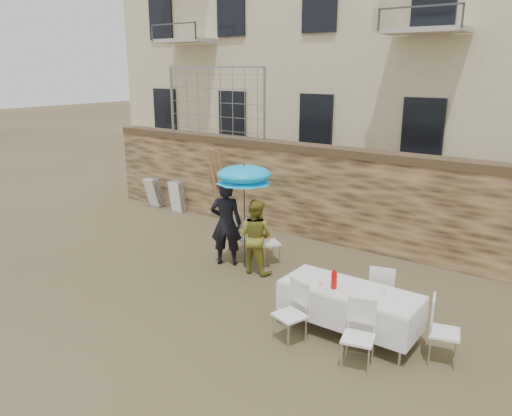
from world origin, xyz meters
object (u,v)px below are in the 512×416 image
Objects in this scene: woman_dress at (255,236)px; soda_bottle at (334,280)px; couple_chair_left at (242,235)px; couple_chair_right at (269,242)px; banquet_table at (350,291)px; table_chair_front_left at (290,314)px; umbrella at (244,178)px; chair_stack_left at (157,191)px; table_chair_front_right at (358,337)px; table_chair_back at (382,291)px; table_chair_side at (445,331)px; man_suit at (226,223)px; chair_stack_right at (179,196)px.

soda_bottle is (2.41, -1.28, 0.15)m from woman_dress.
couple_chair_right is (0.70, 0.00, 0.00)m from couple_chair_left.
banquet_table is 2.19× the size of table_chair_front_left.
chair_stack_left is (-4.93, 2.18, -1.43)m from umbrella.
table_chair_front_left is at bearing 165.74° from table_chair_front_right.
couple_chair_left reaches higher than chair_stack_left.
couple_chair_left is 4.56m from table_chair_front_right.
soda_bottle reaches higher than chair_stack_left.
table_chair_back is at bearing 80.70° from table_chair_front_left.
umbrella is 3.49m from table_chair_back.
table_chair_front_right is at bearing 144.02° from woman_dress.
soda_bottle is 1.67m from table_chair_side.
table_chair_side is (4.76, -1.03, -0.41)m from man_suit.
man_suit is 1.94× the size of chair_stack_left.
chair_stack_right is (-6.39, 4.16, -0.02)m from table_chair_front_left.
man_suit is 3.41m from soda_bottle.
umbrella is 0.96× the size of banquet_table.
banquet_table is 8.08× the size of soda_bottle.
woman_dress is at bearing -27.47° from chair_stack_right.
table_chair_side reaches higher than chair_stack_right.
table_chair_side is at bearing -21.51° from chair_stack_right.
woman_dress is (0.75, 0.00, -0.14)m from man_suit.
couple_chair_right is (0.30, 0.45, -1.41)m from umbrella.
table_chair_side is at bearing 138.99° from man_suit.
woman_dress is at bearing -21.97° from table_chair_back.
couple_chair_left is at bearing 153.44° from banquet_table.
chair_stack_left is at bearing -28.16° from woman_dress.
banquet_table is 8.60m from chair_stack_left.
table_chair_front_right is (3.86, -2.43, 0.00)m from couple_chair_left.
table_chair_back is (3.56, -0.33, -0.41)m from man_suit.
woman_dress is 1.58× the size of table_chair_back.
woman_dress is at bearing 151.20° from man_suit.
chair_stack_right is at bearing 53.87° from table_chair_side.
soda_bottle is (2.76, -1.38, -0.99)m from umbrella.
table_chair_front_left is at bearing -29.69° from chair_stack_left.
umbrella is at bearing -23.82° from chair_stack_left.
chair_stack_right is (-6.99, 3.41, -0.27)m from banquet_table.
chair_stack_left is (-8.09, 2.61, -0.02)m from table_chair_back.
table_chair_front_right is (3.46, -1.98, -1.41)m from umbrella.
couple_chair_left is at bearing -25.44° from chair_stack_right.
couple_chair_left is at bearing 57.02° from table_chair_side.
couple_chair_left is 3.68m from soda_bottle.
table_chair_front_right is (0.50, -0.75, -0.25)m from banquet_table.
couple_chair_right and table_chair_back have the same top height.
man_suit is 1.18× the size of woman_dress.
man_suit is at bearing 98.71° from couple_chair_left.
couple_chair_left is 1.00× the size of table_chair_front_left.
couple_chair_left is at bearing 34.21° from couple_chair_right.
chair_stack_right is at bearing 151.62° from umbrella.
chair_stack_right is (-7.19, 2.61, -0.02)m from table_chair_back.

